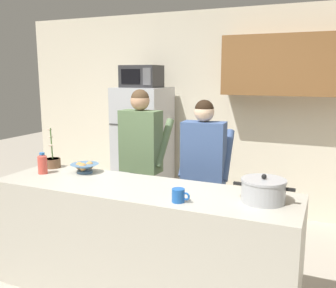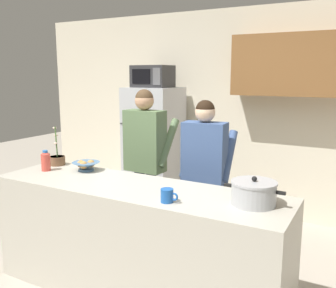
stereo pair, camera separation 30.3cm
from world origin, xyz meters
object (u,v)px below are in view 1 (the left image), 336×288
object	(u,v)px
microwave	(142,76)
cooking_pot	(263,190)
person_near_pot	(141,150)
person_by_sink	(204,164)
refrigerator	(143,149)
potted_orchid	(52,161)
bottle_near_edge	(42,163)
bread_bowl	(85,167)
coffee_mug	(179,195)

from	to	relation	value
microwave	cooking_pot	distance (m)	2.70
person_near_pot	person_by_sink	world-z (taller)	person_near_pot
refrigerator	person_near_pot	bearing A→B (deg)	-63.56
person_near_pot	potted_orchid	world-z (taller)	person_near_pot
potted_orchid	microwave	bearing A→B (deg)	85.55
refrigerator	bottle_near_edge	xyz separation A→B (m)	(-0.05, -1.84, 0.20)
person_near_pot	cooking_pot	xyz separation A→B (m)	(1.38, -0.81, -0.02)
person_near_pot	microwave	bearing A→B (deg)	116.94
person_by_sink	bottle_near_edge	world-z (taller)	person_by_sink
bread_bowl	potted_orchid	world-z (taller)	potted_orchid
microwave	person_near_pot	world-z (taller)	microwave
person_by_sink	refrigerator	bearing A→B (deg)	137.78
person_near_pot	bread_bowl	xyz separation A→B (m)	(-0.22, -0.67, -0.06)
coffee_mug	bread_bowl	bearing A→B (deg)	160.05
person_near_pot	bread_bowl	size ratio (longest dim) A/B	6.49
person_near_pot	bottle_near_edge	distance (m)	1.00
microwave	potted_orchid	world-z (taller)	microwave
cooking_pot	coffee_mug	distance (m)	0.59
coffee_mug	potted_orchid	world-z (taller)	potted_orchid
person_by_sink	bottle_near_edge	size ratio (longest dim) A/B	8.21
person_near_pot	coffee_mug	bearing A→B (deg)	-51.30
bread_bowl	potted_orchid	size ratio (longest dim) A/B	0.67
coffee_mug	potted_orchid	bearing A→B (deg)	163.76
microwave	coffee_mug	xyz separation A→B (m)	(1.34, -2.03, -0.80)
bread_bowl	microwave	bearing A→B (deg)	99.38
person_near_pot	person_by_sink	xyz separation A→B (m)	(0.71, -0.09, -0.06)
refrigerator	bread_bowl	distance (m)	1.69
coffee_mug	potted_orchid	size ratio (longest dim) A/B	0.35
refrigerator	potted_orchid	size ratio (longest dim) A/B	4.28
cooking_pot	bottle_near_edge	xyz separation A→B (m)	(-1.93, -0.03, 0.01)
potted_orchid	cooking_pot	bearing A→B (deg)	-5.28
refrigerator	potted_orchid	world-z (taller)	refrigerator
person_by_sink	bread_bowl	distance (m)	1.09
refrigerator	cooking_pot	distance (m)	2.61
refrigerator	microwave	world-z (taller)	microwave
person_near_pot	bottle_near_edge	xyz separation A→B (m)	(-0.55, -0.84, -0.01)
person_by_sink	coffee_mug	distance (m)	0.97
microwave	person_near_pot	xyz separation A→B (m)	(0.50, -0.98, -0.74)
person_by_sink	bread_bowl	size ratio (longest dim) A/B	6.18
person_by_sink	potted_orchid	world-z (taller)	person_by_sink
microwave	person_near_pot	bearing A→B (deg)	-63.06
bottle_near_edge	coffee_mug	bearing A→B (deg)	-8.79
bottle_near_edge	cooking_pot	bearing A→B (deg)	0.78
refrigerator	bottle_near_edge	size ratio (longest dim) A/B	8.52
microwave	coffee_mug	world-z (taller)	microwave
person_near_pot	person_by_sink	bearing A→B (deg)	-7.58
person_near_pot	bread_bowl	world-z (taller)	person_near_pot
cooking_pot	bread_bowl	world-z (taller)	cooking_pot
person_near_pot	person_by_sink	distance (m)	0.72
microwave	bread_bowl	size ratio (longest dim) A/B	1.89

